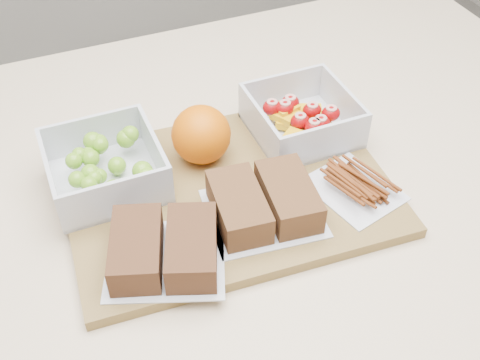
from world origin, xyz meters
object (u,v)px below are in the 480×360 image
Objects in this scene: cutting_board at (228,192)px; sandwich_bag_center at (264,202)px; sandwich_bag_left at (164,249)px; grape_container at (106,166)px; fruit_container at (301,119)px; orange at (201,135)px; pretzel_bag at (355,183)px.

cutting_board is 0.07m from sandwich_bag_center.
sandwich_bag_left reaches higher than cutting_board.
grape_container is 1.03× the size of fruit_container.
cutting_board is 0.16m from grape_container.
orange is 0.21m from pretzel_bag.
sandwich_bag_left is (0.03, -0.16, -0.01)m from grape_container.
grape_container is 0.28m from fruit_container.
orange is (-0.01, 0.07, 0.05)m from cutting_board.
orange is at bearing 102.46° from cutting_board.
sandwich_bag_left is at bearing -123.38° from orange.
grape_container reaches higher than fruit_container.
pretzel_bag is (0.29, -0.14, -0.01)m from grape_container.
fruit_container is at bearing 47.75° from sandwich_bag_center.
cutting_board is at bearing -81.37° from orange.
cutting_board is 3.02× the size of fruit_container.
orange reaches higher than sandwich_bag_left.
fruit_container is 0.91× the size of sandwich_bag_center.
sandwich_bag_left is at bearing -169.97° from sandwich_bag_center.
grape_container is at bearing 178.99° from fruit_container.
fruit_container is at bearing 29.59° from cutting_board.
sandwich_bag_left is (-0.10, -0.16, -0.02)m from orange.
orange is 0.53× the size of sandwich_bag_center.
fruit_container is 0.30m from sandwich_bag_left.
fruit_container is 0.14m from pretzel_bag.
fruit_container reaches higher than sandwich_bag_center.
sandwich_bag_center is 1.14× the size of pretzel_bag.
fruit_container is at bearing -0.65° from orange.
grape_container reaches higher than sandwich_bag_center.
orange reaches higher than pretzel_bag.
fruit_container is (0.28, -0.00, -0.00)m from grape_container.
orange is at bearing 104.47° from sandwich_bag_center.
sandwich_bag_left is 0.26m from pretzel_bag.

